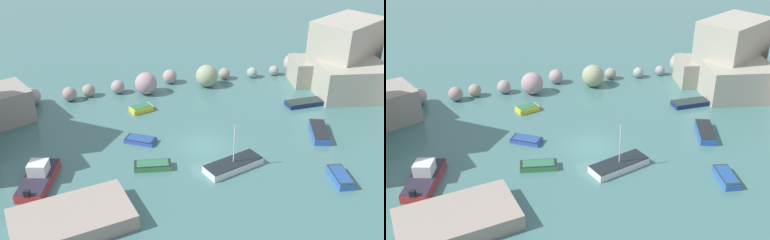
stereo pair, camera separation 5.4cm
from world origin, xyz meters
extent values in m
plane|color=#457473|center=(0.00, 0.00, 0.00)|extent=(160.00, 160.00, 0.00)
cube|color=#B29396|center=(21.34, 10.69, 2.91)|extent=(8.04, 7.64, 5.82)
cube|color=#9C9886|center=(19.66, 9.94, 1.51)|extent=(9.76, 6.63, 3.02)
cube|color=#B0A997|center=(20.93, 8.89, 4.02)|extent=(9.83, 8.39, 8.03)
cube|color=#A6A190|center=(19.81, 5.84, 1.95)|extent=(8.81, 8.21, 3.89)
sphere|color=#AE9898|center=(-15.03, 14.66, 0.93)|extent=(1.86, 1.86, 1.86)
sphere|color=gray|center=(-11.04, 14.31, 0.81)|extent=(1.62, 1.62, 1.62)
sphere|color=gray|center=(-8.85, 14.81, 0.74)|extent=(1.47, 1.47, 1.47)
sphere|color=#9F9290|center=(-5.49, 14.68, 0.80)|extent=(1.59, 1.59, 1.59)
sphere|color=#AA8C94|center=(-2.36, 13.50, 1.29)|extent=(2.58, 2.58, 2.58)
sphere|color=#AC9291|center=(1.12, 15.70, 0.87)|extent=(1.74, 1.74, 1.74)
sphere|color=#97A27D|center=(5.12, 13.37, 1.34)|extent=(2.67, 2.67, 2.67)
sphere|color=gray|center=(7.98, 14.80, 0.72)|extent=(1.44, 1.44, 1.44)
sphere|color=#93A397|center=(11.54, 14.21, 0.66)|extent=(1.32, 1.32, 1.32)
sphere|color=#979396|center=(14.54, 14.09, 0.62)|extent=(1.25, 1.25, 1.25)
sphere|color=#A39796|center=(17.26, 13.85, 1.35)|extent=(2.70, 2.70, 2.70)
cube|color=#9F9085|center=(-12.68, -7.53, 0.60)|extent=(9.04, 6.13, 1.20)
cube|color=#3954AE|center=(-5.48, 2.60, 0.18)|extent=(3.12, 2.76, 0.37)
cube|color=#1E2537|center=(-5.48, 2.60, 0.40)|extent=(3.06, 2.70, 0.06)
cube|color=#234C93|center=(-5.48, 2.60, 0.41)|extent=(2.65, 2.34, 0.08)
cube|color=silver|center=(1.15, -4.28, 0.31)|extent=(5.57, 3.16, 0.62)
cube|color=black|center=(1.15, -4.28, 0.65)|extent=(5.46, 3.10, 0.06)
cylinder|color=silver|center=(1.15, -4.28, 2.41)|extent=(0.10, 0.10, 3.58)
cube|color=navy|center=(13.59, 4.93, 0.23)|extent=(4.15, 1.68, 0.46)
cube|color=#25312F|center=(13.59, 4.93, 0.49)|extent=(4.07, 1.65, 0.06)
cube|color=red|center=(-14.84, -1.40, 0.35)|extent=(3.78, 5.85, 0.69)
cube|color=#292335|center=(-14.84, -1.40, 0.72)|extent=(3.71, 5.74, 0.06)
cube|color=silver|center=(-14.71, -1.00, 1.23)|extent=(1.88, 1.88, 1.08)
cube|color=black|center=(-15.67, -3.84, 0.94)|extent=(0.53, 0.48, 0.50)
cube|color=#2D5EB8|center=(8.85, -8.71, 0.28)|extent=(1.93, 3.25, 0.57)
cube|color=#213228|center=(8.85, -8.71, 0.60)|extent=(1.89, 3.19, 0.06)
cube|color=#234C93|center=(8.85, -8.71, 0.61)|extent=(1.64, 2.77, 0.08)
cube|color=#2854AE|center=(11.40, -1.52, 0.32)|extent=(3.03, 4.45, 0.64)
cube|color=black|center=(11.40, -1.52, 0.67)|extent=(2.97, 4.37, 0.06)
cube|color=#408949|center=(-5.45, -2.11, 0.24)|extent=(3.40, 1.93, 0.47)
cube|color=#232228|center=(-5.45, -2.11, 0.50)|extent=(3.33, 1.89, 0.06)
cube|color=#2D7047|center=(-5.45, -2.11, 0.51)|extent=(2.89, 1.64, 0.08)
cube|color=gold|center=(-3.94, 9.14, 0.26)|extent=(2.61, 1.93, 0.53)
cube|color=#2D7047|center=(-3.94, 9.14, 0.57)|extent=(2.22, 1.64, 0.08)
camera|label=1|loc=(-12.43, -34.07, 21.65)|focal=42.12mm
camera|label=2|loc=(-12.38, -34.09, 21.65)|focal=42.12mm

